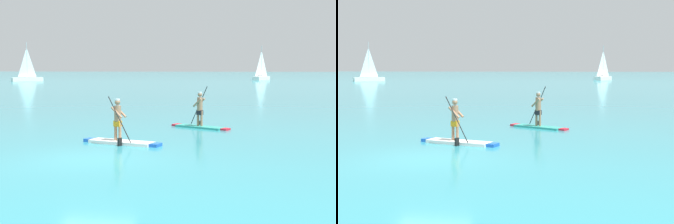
# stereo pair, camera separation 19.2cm
# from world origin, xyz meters

# --- Properties ---
(ground) EXTENTS (440.00, 440.00, 0.00)m
(ground) POSITION_xyz_m (0.00, 0.00, 0.00)
(ground) COLOR teal
(paddleboarder_mid_center) EXTENTS (3.17, 1.53, 1.85)m
(paddleboarder_mid_center) POSITION_xyz_m (0.37, 2.89, 0.32)
(paddleboarder_mid_center) COLOR white
(paddleboarder_mid_center) RESTS_ON ground
(paddleboarder_far_right) EXTENTS (2.85, 2.04, 2.02)m
(paddleboarder_far_right) POSITION_xyz_m (3.20, 8.03, 0.38)
(paddleboarder_far_right) COLOR teal
(paddleboarder_far_right) RESTS_ON ground
(sailboat_left_horizon) EXTENTS (5.43, 4.53, 7.36)m
(sailboat_left_horizon) POSITION_xyz_m (-31.44, 74.95, 0.94)
(sailboat_left_horizon) COLOR white
(sailboat_left_horizon) RESTS_ON ground
(sailboat_right_horizon) EXTENTS (4.06, 6.24, 6.95)m
(sailboat_right_horizon) POSITION_xyz_m (13.23, 86.33, 0.86)
(sailboat_right_horizon) COLOR white
(sailboat_right_horizon) RESTS_ON ground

